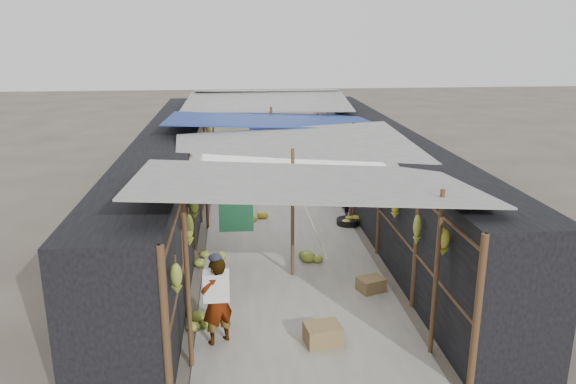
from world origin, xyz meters
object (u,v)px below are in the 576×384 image
object	(u,v)px
shopper_blue	(268,164)
vendor_seated	(345,206)
vendor_elderly	(217,301)
black_basin	(347,222)
crate_near	(323,335)

from	to	relation	value
shopper_blue	vendor_seated	distance (m)	3.80
shopper_blue	vendor_seated	xyz separation A→B (m)	(1.76, -3.34, -0.39)
vendor_elderly	vendor_seated	bearing A→B (deg)	-150.36
black_basin	vendor_seated	distance (m)	0.44
black_basin	vendor_elderly	bearing A→B (deg)	-120.66
vendor_seated	shopper_blue	bearing A→B (deg)	-148.21
crate_near	vendor_seated	size ratio (longest dim) A/B	0.70
crate_near	shopper_blue	xyz separation A→B (m)	(-0.27, 9.12, 0.62)
crate_near	shopper_blue	bearing A→B (deg)	83.69
vendor_elderly	shopper_blue	world-z (taller)	shopper_blue
crate_near	vendor_elderly	world-z (taller)	vendor_elderly
shopper_blue	vendor_elderly	bearing A→B (deg)	-86.02
shopper_blue	vendor_seated	bearing A→B (deg)	-49.55
crate_near	black_basin	xyz separation A→B (m)	(1.49, 5.47, -0.08)
crate_near	vendor_seated	distance (m)	5.98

